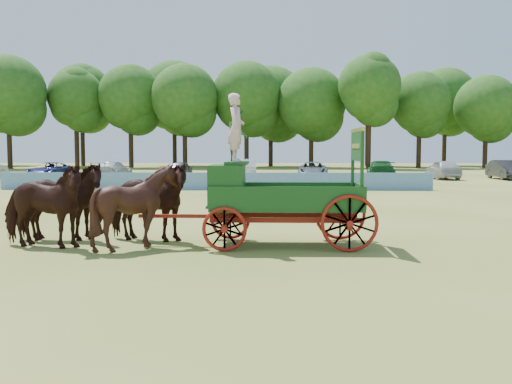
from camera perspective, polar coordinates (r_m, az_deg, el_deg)
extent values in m
plane|color=#A39249|center=(16.38, -7.07, -4.40)|extent=(160.00, 160.00, 0.00)
imported|color=black|center=(15.17, -20.64, -1.30)|extent=(2.70, 1.65, 2.12)
imported|color=black|center=(16.19, -19.16, -0.93)|extent=(2.56, 1.27, 2.12)
imported|color=black|center=(14.44, -11.78, -1.38)|extent=(2.03, 1.83, 2.13)
imported|color=black|center=(15.50, -10.84, -0.99)|extent=(2.71, 1.72, 2.12)
cube|color=maroon|center=(14.69, -2.86, -3.02)|extent=(0.12, 2.00, 0.12)
cube|color=maroon|center=(14.76, 8.85, -3.03)|extent=(0.12, 2.00, 0.12)
cube|color=maroon|center=(14.09, 3.06, -2.84)|extent=(3.80, 0.10, 0.12)
cube|color=maroon|center=(15.18, 2.96, -2.32)|extent=(3.80, 0.10, 0.12)
cube|color=maroon|center=(14.77, -6.35, -2.41)|extent=(2.80, 0.09, 0.09)
cube|color=#1A4F1A|center=(14.60, 3.01, -1.48)|extent=(3.80, 1.80, 0.10)
cube|color=#1A4F1A|center=(13.70, 3.11, -0.61)|extent=(3.80, 0.06, 0.55)
cube|color=#1A4F1A|center=(15.45, 2.94, -0.04)|extent=(3.80, 0.06, 0.55)
cube|color=#1A4F1A|center=(14.74, 10.34, -0.32)|extent=(0.06, 1.80, 0.55)
cube|color=#1A4F1A|center=(14.60, -2.87, 0.68)|extent=(0.85, 1.70, 1.05)
cube|color=#1A4F1A|center=(14.55, -1.90, 2.92)|extent=(0.55, 1.50, 0.08)
cube|color=#1A4F1A|center=(14.64, -4.35, -0.09)|extent=(0.10, 1.60, 0.65)
cube|color=#1A4F1A|center=(14.65, -3.65, -1.27)|extent=(0.55, 1.60, 0.06)
cube|color=#1A4F1A|center=(13.90, 10.55, 2.08)|extent=(0.08, 0.08, 1.80)
cube|color=#1A4F1A|center=(15.48, 9.64, 2.32)|extent=(0.08, 0.08, 1.80)
cube|color=#1A4F1A|center=(14.68, 10.10, 4.55)|extent=(0.07, 1.75, 0.75)
cube|color=gold|center=(14.69, 10.12, 6.11)|extent=(0.08, 1.80, 0.09)
cube|color=gold|center=(14.67, 9.95, 4.55)|extent=(0.02, 1.30, 0.12)
torus|color=maroon|center=(13.76, -3.17, -3.73)|extent=(1.09, 0.09, 1.09)
torus|color=maroon|center=(15.63, -2.59, -2.75)|extent=(1.09, 0.09, 1.09)
torus|color=maroon|center=(13.81, 9.35, -3.12)|extent=(1.39, 0.09, 1.39)
torus|color=maroon|center=(15.68, 8.42, -2.22)|extent=(1.39, 0.09, 1.39)
imported|color=beige|center=(14.21, -2.00, 6.45)|extent=(0.40, 0.62, 1.69)
imported|color=#286A27|center=(14.90, -1.82, 5.73)|extent=(0.51, 0.66, 1.36)
cube|color=#1F66A8|center=(34.23, -4.18, 1.08)|extent=(26.00, 0.08, 1.05)
imported|color=navy|center=(49.11, -19.91, 2.01)|extent=(2.62, 5.06, 1.36)
imported|color=silver|center=(47.84, -14.15, 2.13)|extent=(2.47, 5.15, 1.45)
imported|color=#333338|center=(47.83, -7.76, 2.21)|extent=(2.04, 4.30, 1.42)
imported|color=silver|center=(46.28, -1.22, 2.31)|extent=(2.15, 5.07, 1.63)
imported|color=slate|center=(46.36, 5.70, 2.15)|extent=(2.65, 5.18, 1.40)
imported|color=#144C1E|center=(46.87, 12.36, 2.16)|extent=(2.78, 5.44, 1.51)
imported|color=#B2B2B7|center=(48.63, 18.20, 2.16)|extent=(1.98, 4.69, 1.58)
imported|color=#262628|center=(50.13, 23.68, 2.05)|extent=(1.70, 4.72, 1.55)
cylinder|color=#382314|center=(76.17, -23.41, 4.06)|extent=(0.60, 0.60, 5.07)
sphere|color=#1A4B14|center=(76.48, -23.57, 9.16)|extent=(9.08, 9.08, 9.08)
cylinder|color=#382314|center=(77.26, -17.47, 4.17)|extent=(0.60, 0.60, 4.96)
sphere|color=#1A4B14|center=(77.54, -17.58, 9.10)|extent=(7.11, 7.11, 7.11)
cylinder|color=#382314|center=(75.88, -12.38, 4.28)|extent=(0.60, 0.60, 4.98)
sphere|color=#1A4B14|center=(76.18, -12.47, 9.32)|extent=(8.26, 8.26, 8.26)
cylinder|color=#382314|center=(73.26, -7.12, 4.30)|extent=(0.60, 0.60, 4.85)
sphere|color=#1A4B14|center=(73.54, -7.17, 9.38)|extent=(8.48, 8.48, 8.48)
cylinder|color=#382314|center=(74.92, -0.95, 4.41)|extent=(0.60, 0.60, 5.05)
sphere|color=#1A4B14|center=(75.23, -0.96, 9.58)|extent=(9.08, 9.08, 9.08)
cylinder|color=#382314|center=(75.01, 5.54, 4.22)|extent=(0.60, 0.60, 4.60)
sphere|color=#1A4B14|center=(75.25, 5.57, 8.93)|extent=(9.02, 9.02, 9.02)
cylinder|color=#382314|center=(71.12, 11.19, 4.50)|extent=(0.60, 0.60, 5.46)
sphere|color=#1A4B14|center=(71.53, 11.27, 10.38)|extent=(7.59, 7.59, 7.59)
cylinder|color=#382314|center=(76.35, 15.96, 4.07)|extent=(0.60, 0.60, 4.59)
sphere|color=#1A4B14|center=(76.59, 16.06, 8.68)|extent=(7.68, 7.68, 7.68)
cylinder|color=#382314|center=(78.76, 21.93, 3.80)|extent=(0.60, 0.60, 4.25)
sphere|color=#1A4B14|center=(78.94, 22.05, 7.94)|extent=(8.01, 8.01, 8.01)
cylinder|color=#382314|center=(85.54, -16.93, 4.36)|extent=(0.60, 0.60, 5.47)
sphere|color=#1A4B14|center=(85.88, -17.04, 9.26)|extent=(8.82, 8.82, 8.82)
cylinder|color=#382314|center=(82.97, -8.14, 4.51)|extent=(0.60, 0.60, 5.47)
sphere|color=#1A4B14|center=(83.31, -8.19, 9.57)|extent=(9.85, 9.85, 9.85)
cylinder|color=#382314|center=(79.17, 1.48, 4.32)|extent=(0.60, 0.60, 4.82)
sphere|color=#1A4B14|center=(79.43, 1.49, 9.00)|extent=(9.90, 9.90, 9.90)
cylinder|color=#382314|center=(82.05, 11.06, 4.64)|extent=(0.60, 0.60, 5.96)
sphere|color=#1A4B14|center=(82.48, 11.14, 10.21)|extent=(7.62, 7.62, 7.62)
cylinder|color=#382314|center=(87.10, 18.31, 4.24)|extent=(0.60, 0.60, 5.22)
sphere|color=#1A4B14|center=(87.40, 18.42, 8.83)|extent=(8.97, 8.97, 8.97)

